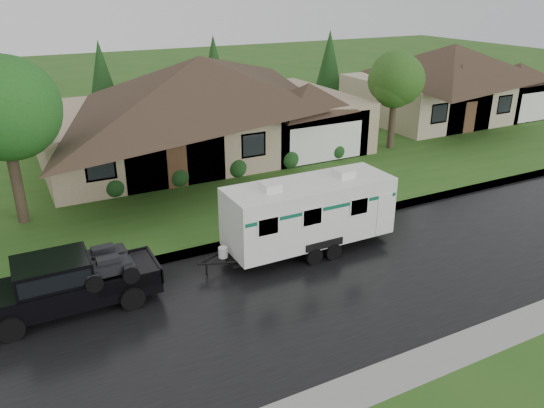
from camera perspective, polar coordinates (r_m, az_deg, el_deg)
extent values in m
plane|color=#29551A|center=(19.60, 1.89, -6.27)|extent=(140.00, 140.00, 0.00)
cube|color=black|center=(18.12, 5.03, -8.94)|extent=(140.00, 8.00, 0.01)
cube|color=gray|center=(21.32, -1.07, -3.51)|extent=(140.00, 0.50, 0.15)
cube|color=#29551A|center=(32.48, -11.23, 5.35)|extent=(140.00, 26.00, 0.15)
cube|color=gray|center=(31.74, -7.43, 8.15)|extent=(18.00, 10.00, 3.00)
pyramid|color=#34231C|center=(30.98, -7.82, 15.51)|extent=(19.44, 10.80, 2.60)
cube|color=gray|center=(31.43, 3.89, 7.86)|extent=(5.76, 4.00, 2.70)
cube|color=tan|center=(43.09, 18.52, 11.00)|extent=(14.00, 9.00, 3.00)
pyramid|color=#34231C|center=(42.57, 19.16, 16.00)|extent=(15.12, 9.72, 2.30)
cube|color=tan|center=(44.63, 24.65, 10.30)|extent=(4.48, 4.00, 2.70)
cylinder|color=#382B1E|center=(24.29, -25.67, 1.57)|extent=(0.45, 0.45, 3.03)
sphere|color=#266721|center=(23.43, -27.03, 9.16)|extent=(4.18, 4.18, 4.18)
cylinder|color=#382B1E|center=(33.28, 12.72, 8.03)|extent=(0.40, 0.40, 2.51)
sphere|color=#346420|center=(32.73, 13.14, 12.68)|extent=(3.46, 3.46, 3.46)
sphere|color=#143814|center=(26.10, -16.65, 1.89)|extent=(1.00, 1.00, 1.00)
sphere|color=#143814|center=(26.79, -10.08, 3.04)|extent=(1.00, 1.00, 1.00)
sphere|color=#143814|center=(27.82, -3.90, 4.08)|extent=(1.00, 1.00, 1.00)
sphere|color=#143814|center=(29.16, 1.78, 4.99)|extent=(1.00, 1.00, 1.00)
sphere|color=#143814|center=(30.76, 6.94, 5.78)|extent=(1.00, 1.00, 1.00)
cube|color=black|center=(17.78, -21.07, -8.53)|extent=(5.48, 1.83, 0.79)
cube|color=black|center=(17.43, -22.57, -6.77)|extent=(2.19, 1.72, 0.82)
cube|color=black|center=(17.41, -22.60, -6.63)|extent=(2.01, 1.75, 0.50)
cube|color=black|center=(17.87, -15.64, -6.95)|extent=(2.01, 1.73, 0.05)
cylinder|color=black|center=(17.17, -26.30, -11.94)|extent=(0.77, 0.29, 0.77)
cylinder|color=black|center=(18.72, -26.59, -9.05)|extent=(0.77, 0.29, 0.77)
cylinder|color=black|center=(17.36, -14.79, -9.74)|extent=(0.77, 0.29, 0.77)
cylinder|color=black|center=(18.89, -16.10, -7.08)|extent=(0.77, 0.29, 0.77)
cube|color=white|center=(19.83, 4.02, -0.74)|extent=(6.39, 2.19, 2.24)
cube|color=black|center=(20.36, 3.93, -3.98)|extent=(6.76, 1.10, 0.13)
cube|color=#0C553D|center=(19.64, 4.06, 0.58)|extent=(6.26, 2.21, 0.13)
cube|color=white|center=(18.60, -0.20, 1.92)|extent=(0.64, 0.73, 0.29)
cube|color=white|center=(20.13, 7.68, 3.34)|extent=(0.64, 0.73, 0.29)
cylinder|color=black|center=(19.38, 4.54, -5.61)|extent=(0.64, 0.22, 0.64)
cylinder|color=black|center=(21.03, 1.44, -3.17)|extent=(0.64, 0.22, 0.64)
cylinder|color=black|center=(19.78, 6.57, -5.07)|extent=(0.64, 0.22, 0.64)
cylinder|color=black|center=(21.40, 3.37, -2.72)|extent=(0.64, 0.22, 0.64)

